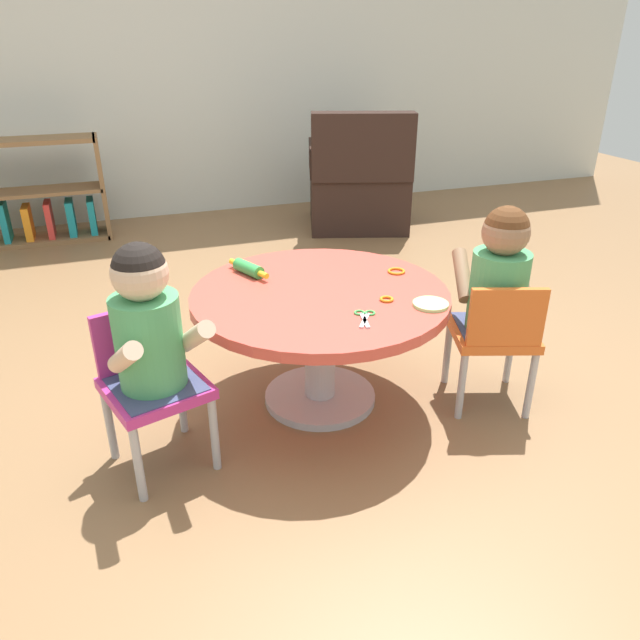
# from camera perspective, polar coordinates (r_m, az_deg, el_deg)

# --- Properties ---
(ground_plane) EXTENTS (10.00, 10.00, 0.00)m
(ground_plane) POSITION_cam_1_polar(r_m,az_deg,el_deg) (2.44, 0.00, -7.54)
(ground_plane) COLOR olive
(back_wall) EXTENTS (8.00, 0.12, 2.80)m
(back_wall) POSITION_cam_1_polar(r_m,az_deg,el_deg) (4.96, -12.96, 25.94)
(back_wall) COLOR silver
(back_wall) RESTS_ON ground
(craft_table) EXTENTS (0.96, 0.96, 0.47)m
(craft_table) POSITION_cam_1_polar(r_m,az_deg,el_deg) (2.25, 0.00, 0.36)
(craft_table) COLOR silver
(craft_table) RESTS_ON ground
(child_chair_left) EXTENTS (0.37, 0.37, 0.54)m
(child_chair_left) POSITION_cam_1_polar(r_m,az_deg,el_deg) (2.04, -15.73, -5.66)
(child_chair_left) COLOR #B7B7BC
(child_chair_left) RESTS_ON ground
(seated_child_left) EXTENTS (0.36, 0.41, 0.51)m
(seated_child_left) POSITION_cam_1_polar(r_m,az_deg,el_deg) (1.90, -16.08, -0.35)
(seated_child_left) COLOR #3F4772
(seated_child_left) RESTS_ON ground
(child_chair_right) EXTENTS (0.38, 0.38, 0.54)m
(child_chair_right) POSITION_cam_1_polar(r_m,az_deg,el_deg) (2.35, 16.25, -1.35)
(child_chair_right) COLOR #B7B7BC
(child_chair_right) RESTS_ON ground
(seated_child_right) EXTENTS (0.37, 0.41, 0.51)m
(seated_child_right) POSITION_cam_1_polar(r_m,az_deg,el_deg) (2.30, 16.68, 4.13)
(seated_child_right) COLOR #3F4772
(seated_child_right) RESTS_ON ground
(bookshelf_low) EXTENTS (0.93, 0.28, 0.70)m
(bookshelf_low) POSITION_cam_1_polar(r_m,az_deg,el_deg) (4.61, -25.45, 10.27)
(bookshelf_low) COLOR olive
(bookshelf_low) RESTS_ON ground
(armchair_dark) EXTENTS (0.89, 0.90, 0.85)m
(armchair_dark) POSITION_cam_1_polar(r_m,az_deg,el_deg) (4.54, 3.67, 12.65)
(armchair_dark) COLOR black
(armchair_dark) RESTS_ON ground
(rolling_pin) EXTENTS (0.11, 0.22, 0.05)m
(rolling_pin) POSITION_cam_1_polar(r_m,az_deg,el_deg) (2.37, -6.81, 4.89)
(rolling_pin) COLOR green
(rolling_pin) RESTS_ON craft_table
(craft_scissors) EXTENTS (0.10, 0.14, 0.01)m
(craft_scissors) POSITION_cam_1_polar(r_m,az_deg,el_deg) (2.01, 4.27, 0.36)
(craft_scissors) COLOR silver
(craft_scissors) RESTS_ON craft_table
(playdough_blob_0) EXTENTS (0.12, 0.12, 0.01)m
(playdough_blob_0) POSITION_cam_1_polar(r_m,az_deg,el_deg) (2.12, 10.46, 1.48)
(playdough_blob_0) COLOR #B2E58C
(playdough_blob_0) RESTS_ON craft_table
(cookie_cutter_0) EXTENTS (0.07, 0.07, 0.01)m
(cookie_cutter_0) POSITION_cam_1_polar(r_m,az_deg,el_deg) (2.40, 7.27, 4.63)
(cookie_cutter_0) COLOR orange
(cookie_cutter_0) RESTS_ON craft_table
(cookie_cutter_1) EXTENTS (0.05, 0.05, 0.01)m
(cookie_cutter_1) POSITION_cam_1_polar(r_m,az_deg,el_deg) (2.14, 6.35, 1.99)
(cookie_cutter_1) COLOR orange
(cookie_cutter_1) RESTS_ON craft_table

